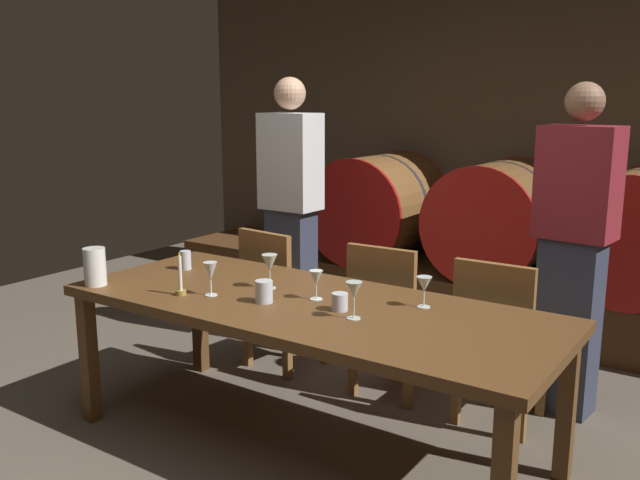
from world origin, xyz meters
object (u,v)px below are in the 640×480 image
(guest_right, at_px, (573,250))
(wine_glass_right, at_px, (354,291))
(pitcher, at_px, (95,267))
(wine_glass_far_right, at_px, (424,285))
(guest_left, at_px, (291,210))
(candle_center, at_px, (180,283))
(cup_center, at_px, (264,292))
(chair_center, at_px, (389,313))
(wine_glass_left, at_px, (270,264))
(wine_barrel_left, at_px, (380,207))
(chair_left, at_px, (277,292))
(chair_right, at_px, (498,335))
(wine_barrel_center, at_px, (499,219))
(wine_barrel_right, at_px, (640,233))
(dining_table, at_px, (307,315))
(cup_left, at_px, (186,260))
(cup_right, at_px, (340,302))
(wine_glass_center, at_px, (316,279))
(wine_glass_far_left, at_px, (210,272))

(guest_right, distance_m, wine_glass_right, 1.33)
(pitcher, distance_m, wine_glass_far_right, 1.64)
(guest_left, distance_m, candle_center, 1.43)
(wine_glass_far_right, height_order, cup_center, wine_glass_far_right)
(chair_center, relative_size, wine_glass_left, 5.13)
(pitcher, xyz_separation_m, cup_center, (0.89, 0.25, -0.04))
(wine_barrel_left, height_order, chair_left, wine_barrel_left)
(guest_left, relative_size, pitcher, 9.37)
(chair_right, xyz_separation_m, wine_glass_left, (-0.95, -0.65, 0.37))
(chair_right, height_order, wine_glass_right, wine_glass_right)
(wine_barrel_center, relative_size, wine_barrel_right, 1.00)
(wine_barrel_right, height_order, dining_table, wine_barrel_right)
(wine_glass_far_right, distance_m, cup_left, 1.39)
(chair_center, relative_size, guest_left, 0.49)
(guest_left, xyz_separation_m, wine_glass_far_right, (1.41, -0.90, -0.09))
(cup_right, bearing_deg, guest_left, 134.20)
(dining_table, distance_m, chair_center, 0.75)
(wine_glass_center, xyz_separation_m, cup_right, (0.18, -0.08, -0.06))
(guest_right, bearing_deg, pitcher, 43.29)
(chair_left, bearing_deg, wine_barrel_right, -131.46)
(wine_barrel_center, relative_size, dining_table, 0.39)
(wine_barrel_center, height_order, wine_glass_right, wine_barrel_center)
(chair_right, xyz_separation_m, wine_glass_far_right, (-0.18, -0.50, 0.34))
(chair_right, bearing_deg, cup_left, 20.73)
(wine_glass_right, relative_size, cup_right, 2.06)
(wine_glass_right, bearing_deg, wine_barrel_center, 95.28)
(chair_center, distance_m, cup_center, 0.92)
(dining_table, height_order, guest_left, guest_left)
(wine_barrel_center, xyz_separation_m, candle_center, (-0.65, -2.55, 0.00))
(wine_barrel_center, height_order, candle_center, wine_barrel_center)
(chair_right, height_order, guest_right, guest_right)
(candle_center, distance_m, pitcher, 0.50)
(candle_center, relative_size, wine_glass_left, 1.24)
(wine_barrel_right, bearing_deg, wine_glass_right, -106.90)
(dining_table, xyz_separation_m, chair_center, (0.04, 0.73, -0.18))
(chair_left, bearing_deg, chair_center, -171.91)
(pitcher, bearing_deg, chair_left, 73.19)
(dining_table, height_order, wine_glass_far_left, wine_glass_far_left)
(dining_table, xyz_separation_m, wine_glass_center, (0.02, 0.05, 0.16))
(wine_glass_center, bearing_deg, dining_table, -107.64)
(wine_glass_right, height_order, cup_center, wine_glass_right)
(wine_glass_far_right, bearing_deg, wine_glass_right, -119.10)
(pitcher, height_order, wine_glass_far_left, pitcher)
(guest_left, bearing_deg, chair_right, 166.70)
(chair_right, height_order, wine_glass_far_right, chair_right)
(wine_glass_far_left, bearing_deg, cup_right, 13.07)
(pitcher, bearing_deg, guest_left, 85.62)
(guest_left, bearing_deg, wine_barrel_right, -148.18)
(chair_right, distance_m, pitcher, 2.05)
(wine_barrel_left, relative_size, wine_barrel_center, 1.00)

